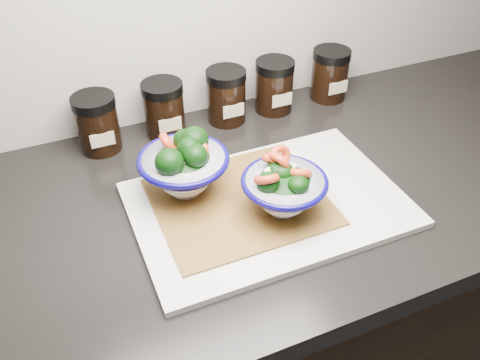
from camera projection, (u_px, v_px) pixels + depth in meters
name	position (u px, v px, depth m)	size (l,w,h in m)	color
cabinet	(296.00, 328.00, 1.22)	(3.43, 0.58, 0.86)	black
countertop	(312.00, 183.00, 0.94)	(3.50, 0.60, 0.04)	black
cutting_board	(268.00, 204.00, 0.86)	(0.45, 0.30, 0.01)	silver
bamboo_mat	(240.00, 201.00, 0.85)	(0.28, 0.24, 0.00)	olive
bowl_left	(185.00, 166.00, 0.84)	(0.15, 0.15, 0.11)	white
bowl_right	(283.00, 188.00, 0.81)	(0.14, 0.14, 0.11)	white
spice_jar_a	(97.00, 123.00, 0.96)	(0.08, 0.08, 0.11)	black
spice_jar_b	(164.00, 109.00, 1.00)	(0.08, 0.08, 0.11)	black
spice_jar_c	(226.00, 96.00, 1.04)	(0.08, 0.08, 0.11)	black
spice_jar_d	(274.00, 86.00, 1.08)	(0.08, 0.08, 0.11)	black
spice_jar_e	(330.00, 74.00, 1.12)	(0.08, 0.08, 0.11)	black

